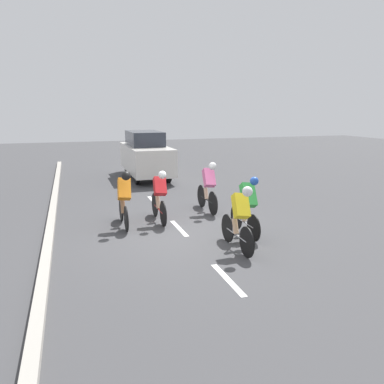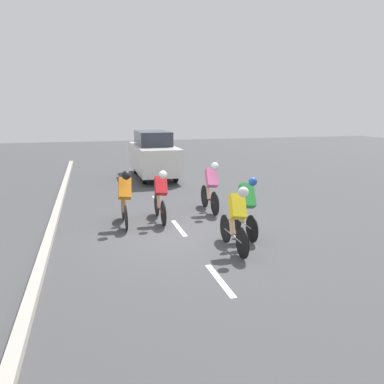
% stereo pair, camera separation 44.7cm
% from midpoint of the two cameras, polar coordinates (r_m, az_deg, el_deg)
% --- Properties ---
extents(ground_plane, '(60.00, 60.00, 0.00)m').
position_cam_midpoint_polar(ground_plane, '(9.50, -2.67, -6.25)').
color(ground_plane, '#424244').
extents(lane_stripe_near, '(0.12, 1.40, 0.01)m').
position_cam_midpoint_polar(lane_stripe_near, '(7.03, 3.61, -13.15)').
color(lane_stripe_near, white).
rests_on(lane_stripe_near, ground).
extents(lane_stripe_mid, '(0.12, 1.40, 0.01)m').
position_cam_midpoint_polar(lane_stripe_mid, '(9.87, -3.29, -5.52)').
color(lane_stripe_mid, white).
rests_on(lane_stripe_mid, ground).
extents(lane_stripe_far, '(0.12, 1.40, 0.01)m').
position_cam_midpoint_polar(lane_stripe_far, '(12.88, -6.96, -1.34)').
color(lane_stripe_far, white).
rests_on(lane_stripe_far, ground).
extents(curb, '(0.20, 27.41, 0.14)m').
position_cam_midpoint_polar(curb, '(9.59, -22.23, -6.57)').
color(curb, '#A8A399').
rests_on(curb, ground).
extents(cyclist_orange, '(0.38, 1.62, 1.53)m').
position_cam_midpoint_polar(cyclist_orange, '(9.95, -11.58, -0.75)').
color(cyclist_orange, black).
rests_on(cyclist_orange, ground).
extents(cyclist_yellow, '(0.39, 1.67, 1.48)m').
position_cam_midpoint_polar(cyclist_yellow, '(8.17, 5.73, -3.69)').
color(cyclist_yellow, black).
rests_on(cyclist_yellow, ground).
extents(cyclist_red, '(0.36, 1.71, 1.47)m').
position_cam_midpoint_polar(cyclist_red, '(10.27, -6.21, -0.48)').
color(cyclist_red, black).
rests_on(cyclist_red, ground).
extents(cyclist_pink, '(0.37, 1.72, 1.55)m').
position_cam_midpoint_polar(cyclist_pink, '(11.27, 1.39, 1.00)').
color(cyclist_pink, black).
rests_on(cyclist_pink, ground).
extents(cyclist_green, '(0.38, 1.62, 1.51)m').
position_cam_midpoint_polar(cyclist_green, '(9.14, 7.03, -1.93)').
color(cyclist_green, black).
rests_on(cyclist_green, ground).
extents(support_car, '(1.70, 4.57, 2.10)m').
position_cam_midpoint_polar(support_car, '(17.22, -7.82, 5.65)').
color(support_car, black).
rests_on(support_car, ground).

